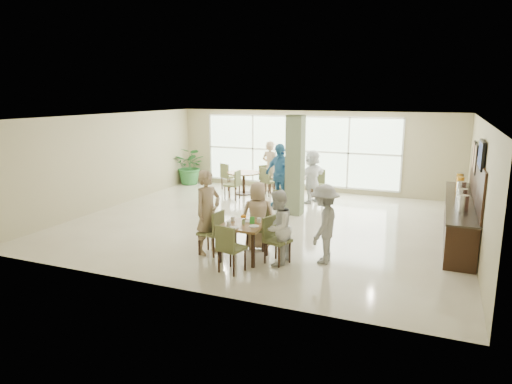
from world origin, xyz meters
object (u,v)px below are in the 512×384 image
at_px(potted_plant, 191,166).
at_px(teen_right, 277,228).
at_px(teen_standing, 324,224).
at_px(adult_b, 312,176).
at_px(round_table_right, 289,182).
at_px(round_table_left, 244,177).
at_px(adult_standing, 270,167).
at_px(buffet_counter, 460,216).
at_px(teen_far, 258,216).
at_px(main_table, 243,229).
at_px(adult_a, 280,175).
at_px(teen_left, 208,212).

bearing_deg(potted_plant, teen_right, -48.40).
xyz_separation_m(teen_right, teen_standing, (0.83, 0.45, 0.05)).
distance_m(teen_standing, adult_b, 5.26).
distance_m(round_table_right, teen_right, 5.72).
bearing_deg(round_table_left, round_table_right, -9.61).
xyz_separation_m(round_table_left, adult_standing, (0.75, 0.58, 0.32)).
xyz_separation_m(teen_standing, adult_standing, (-3.38, 5.92, 0.09)).
height_order(buffet_counter, teen_standing, buffet_counter).
bearing_deg(potted_plant, round_table_left, -17.16).
bearing_deg(teen_far, main_table, 68.39).
xyz_separation_m(teen_right, adult_a, (-1.58, 4.58, 0.20)).
height_order(main_table, teen_standing, teen_standing).
xyz_separation_m(round_table_right, teen_left, (-0.01, -5.45, 0.32)).
bearing_deg(round_table_right, teen_far, -79.69).
relative_size(round_table_right, adult_standing, 0.64).
bearing_deg(round_table_left, teen_standing, -52.26).
distance_m(teen_right, adult_standing, 6.86).
height_order(round_table_left, adult_b, adult_b).
distance_m(potted_plant, adult_standing, 3.30).
distance_m(main_table, teen_far, 0.74).
bearing_deg(round_table_right, teen_left, -90.07).
bearing_deg(adult_standing, teen_right, 125.21).
distance_m(buffet_counter, teen_right, 4.69).
bearing_deg(adult_standing, potted_plant, 9.94).
xyz_separation_m(buffet_counter, teen_standing, (-2.59, -2.74, 0.25)).
distance_m(potted_plant, teen_far, 7.78).
bearing_deg(adult_a, teen_left, -65.77).
xyz_separation_m(round_table_left, round_table_right, (1.72, -0.29, 0.01)).
xyz_separation_m(adult_a, adult_standing, (-0.97, 1.79, -0.06)).
bearing_deg(teen_right, teen_standing, 121.54).
bearing_deg(adult_b, teen_far, 22.93).
relative_size(round_table_right, adult_a, 0.59).
bearing_deg(adult_b, main_table, 22.53).
distance_m(teen_left, adult_b, 5.45).
height_order(teen_left, adult_b, teen_left).
height_order(teen_far, teen_standing, teen_standing).
height_order(teen_left, teen_far, teen_left).
bearing_deg(main_table, adult_b, 90.82).
relative_size(teen_standing, adult_a, 0.84).
xyz_separation_m(buffet_counter, adult_b, (-4.24, 2.26, 0.28)).
distance_m(teen_left, teen_far, 1.11).
xyz_separation_m(adult_a, adult_b, (0.77, 0.86, -0.13)).
bearing_deg(buffet_counter, teen_standing, -133.44).
bearing_deg(buffet_counter, adult_standing, 151.96).
xyz_separation_m(main_table, adult_a, (-0.85, 4.60, 0.31)).
bearing_deg(adult_b, round_table_left, -76.10).
bearing_deg(adult_standing, main_table, 119.26).
distance_m(round_table_right, buffet_counter, 5.51).
bearing_deg(round_table_left, adult_b, -7.81).
xyz_separation_m(potted_plant, adult_a, (4.26, -1.99, 0.26)).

